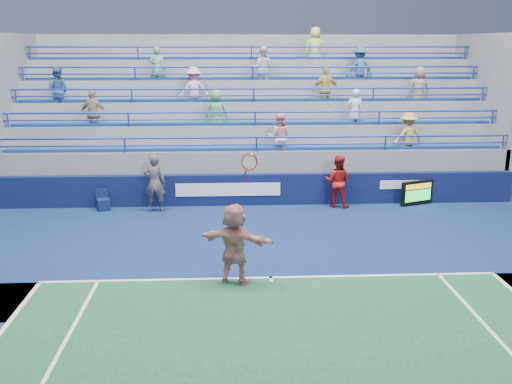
{
  "coord_description": "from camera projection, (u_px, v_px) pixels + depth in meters",
  "views": [
    {
      "loc": [
        -0.99,
        -12.69,
        5.45
      ],
      "look_at": [
        -0.23,
        2.5,
        1.5
      ],
      "focal_mm": 40.0,
      "sensor_mm": 36.0,
      "label": 1
    }
  ],
  "objects": [
    {
      "name": "tennis_player",
      "position": [
        235.0,
        243.0,
        13.22
      ],
      "size": [
        1.88,
        1.17,
        3.1
      ],
      "color": "silver",
      "rests_on": "ground"
    },
    {
      "name": "judge_chair",
      "position": [
        103.0,
        204.0,
        19.23
      ],
      "size": [
        0.53,
        0.54,
        0.72
      ],
      "color": "#0C193D",
      "rests_on": "ground"
    },
    {
      "name": "line_judge",
      "position": [
        155.0,
        183.0,
        18.93
      ],
      "size": [
        0.73,
        0.5,
        1.96
      ],
      "primitive_type": "imported",
      "rotation": [
        0.0,
        0.0,
        3.18
      ],
      "color": "#141738",
      "rests_on": "ground"
    },
    {
      "name": "bleacher_stand",
      "position": [
        252.0,
        143.0,
        23.22
      ],
      "size": [
        18.0,
        5.6,
        6.13
      ],
      "color": "slate",
      "rests_on": "ground"
    },
    {
      "name": "serve_speed_board",
      "position": [
        417.0,
        193.0,
        19.79
      ],
      "size": [
        1.22,
        0.57,
        0.87
      ],
      "color": "black",
      "rests_on": "ground"
    },
    {
      "name": "ball_girl",
      "position": [
        338.0,
        181.0,
        19.47
      ],
      "size": [
        1.06,
        0.95,
        1.81
      ],
      "primitive_type": "imported",
      "rotation": [
        0.0,
        0.0,
        2.78
      ],
      "color": "#A31812",
      "rests_on": "ground"
    },
    {
      "name": "sponsor_wall",
      "position": [
        257.0,
        189.0,
        19.83
      ],
      "size": [
        18.0,
        0.32,
        1.1
      ],
      "color": "#0A123A",
      "rests_on": "ground"
    },
    {
      "name": "ground",
      "position": [
        271.0,
        278.0,
        13.68
      ],
      "size": [
        120.0,
        120.0,
        0.0
      ],
      "primitive_type": "plane",
      "color": "#333538"
    }
  ]
}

